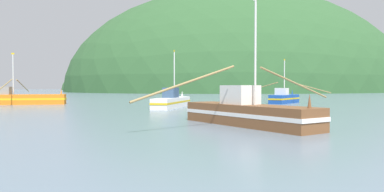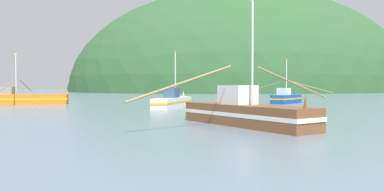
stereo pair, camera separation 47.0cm
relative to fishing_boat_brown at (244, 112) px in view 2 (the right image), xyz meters
name	(u,v)px [view 2 (the right image)]	position (x,y,z in m)	size (l,w,h in m)	color
hill_far_left	(243,91)	(65.75, 139.18, -0.76)	(161.17, 128.93, 94.30)	#2D562D
hill_far_center	(187,90)	(62.82, 226.45, -0.76)	(163.39, 130.71, 53.09)	#386633
fishing_boat_brown	(244,112)	(0.00, 0.00, 0.00)	(14.15, 9.70, 7.28)	brown
fishing_boat_white	(173,101)	(0.33, 18.27, -0.07)	(6.33, 8.97, 6.23)	white
fishing_boat_blue	(286,98)	(17.11, 22.98, -0.06)	(7.36, 9.68, 5.93)	#19479E
fishing_boat_orange	(15,98)	(-16.93, 30.26, 0.02)	(12.20, 15.14, 6.42)	orange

